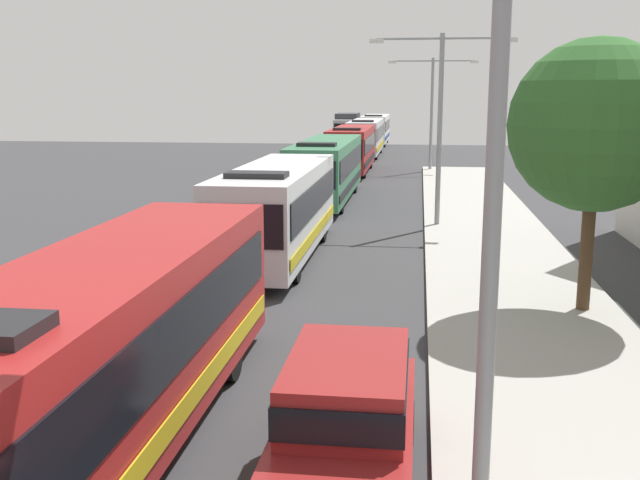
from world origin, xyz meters
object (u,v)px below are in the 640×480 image
object	(u,v)px
streetlamp_mid	(440,108)
streetlamp_far	(432,101)
bus_tail_end	(375,129)
roadside_tree	(595,126)
streetlamp_near	(495,151)
white_suv	(347,418)
box_truck_oncoming	(347,127)
bus_fourth_in_line	(351,148)
bus_rear	(366,136)
bus_lead	(104,349)
bus_middle	(327,168)
bus_second_in_line	(278,208)

from	to	relation	value
streetlamp_mid	streetlamp_far	world-z (taller)	streetlamp_far
bus_tail_end	roadside_tree	size ratio (longest dim) A/B	1.64
streetlamp_mid	streetlamp_near	bearing A→B (deg)	-90.00
white_suv	streetlamp_near	world-z (taller)	streetlamp_near
box_truck_oncoming	streetlamp_far	xyz separation A→B (m)	(8.70, -29.36, 3.17)
white_suv	box_truck_oncoming	bearing A→B (deg)	95.51
bus_tail_end	streetlamp_mid	xyz separation A→B (m)	(5.40, -48.31, 3.14)
box_truck_oncoming	streetlamp_mid	bearing A→B (deg)	-80.45
streetlamp_near	bus_fourth_in_line	bearing A→B (deg)	97.15
bus_tail_end	streetlamp_near	bearing A→B (deg)	-85.63
bus_rear	streetlamp_near	bearing A→B (deg)	-84.57
bus_rear	bus_tail_end	xyz separation A→B (m)	(-0.00, 13.89, -0.00)
bus_fourth_in_line	streetlamp_far	world-z (taller)	streetlamp_far
bus_lead	streetlamp_near	bearing A→B (deg)	-20.66
roadside_tree	streetlamp_near	bearing A→B (deg)	-107.63
streetlamp_near	streetlamp_mid	bearing A→B (deg)	90.00
bus_lead	bus_fourth_in_line	bearing A→B (deg)	90.00
streetlamp_mid	roadside_tree	world-z (taller)	streetlamp_mid
bus_middle	bus_second_in_line	bearing A→B (deg)	-90.00
streetlamp_far	streetlamp_near	bearing A→B (deg)	-90.00
bus_middle	bus_tail_end	world-z (taller)	same
bus_second_in_line	streetlamp_far	distance (m)	29.46
bus_lead	bus_second_in_line	size ratio (longest dim) A/B	1.09
white_suv	streetlamp_mid	bearing A→B (deg)	85.33
bus_rear	streetlamp_mid	size ratio (longest dim) A/B	1.57
bus_lead	bus_fourth_in_line	world-z (taller)	same
streetlamp_near	bus_middle	bearing A→B (deg)	100.48
bus_rear	streetlamp_near	world-z (taller)	streetlamp_near
bus_lead	bus_rear	xyz separation A→B (m)	(0.00, 54.75, 0.00)
bus_second_in_line	bus_rear	world-z (taller)	same
bus_middle	bus_fourth_in_line	world-z (taller)	same
bus_fourth_in_line	bus_tail_end	bearing A→B (deg)	90.00
bus_lead	bus_fourth_in_line	size ratio (longest dim) A/B	1.05
bus_tail_end	white_suv	xyz separation A→B (m)	(3.70, -69.14, -0.66)
bus_fourth_in_line	streetlamp_near	bearing A→B (deg)	-82.85
bus_second_in_line	bus_tail_end	bearing A→B (deg)	90.00
bus_second_in_line	roadside_tree	xyz separation A→B (m)	(8.75, -5.41, 2.98)
bus_middle	roadside_tree	world-z (taller)	roadside_tree
streetlamp_far	white_suv	bearing A→B (deg)	-92.25
bus_rear	white_suv	bearing A→B (deg)	-86.17
box_truck_oncoming	roadside_tree	distance (m)	64.75
bus_second_in_line	streetlamp_mid	xyz separation A→B (m)	(5.40, 6.42, 3.14)
streetlamp_mid	roadside_tree	size ratio (longest dim) A/B	1.15
bus_lead	streetlamp_mid	size ratio (longest dim) A/B	1.52
bus_fourth_in_line	streetlamp_near	world-z (taller)	streetlamp_near
bus_fourth_in_line	bus_rear	bearing A→B (deg)	90.00
bus_lead	roadside_tree	distance (m)	12.56
streetlamp_near	bus_rear	bearing A→B (deg)	95.43
streetlamp_near	box_truck_oncoming	bearing A→B (deg)	96.70
bus_rear	white_suv	world-z (taller)	bus_rear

